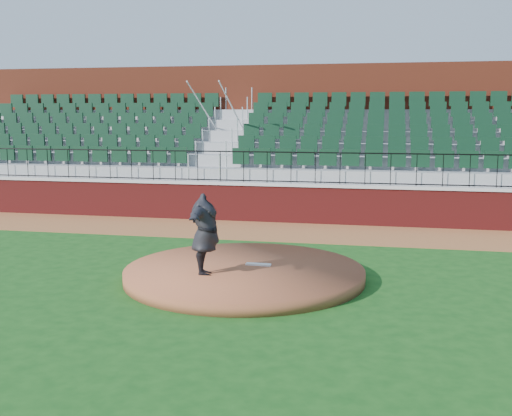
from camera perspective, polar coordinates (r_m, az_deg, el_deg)
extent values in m
plane|color=#144513|center=(13.51, -1.32, -6.41)|extent=(90.00, 90.00, 0.00)
cube|color=brown|center=(18.67, 2.48, -2.15)|extent=(34.00, 3.20, 0.01)
cube|color=maroon|center=(20.13, 3.24, 0.35)|extent=(34.00, 0.35, 1.20)
cube|color=#B7B7B7|center=(20.05, 3.26, 2.19)|extent=(34.00, 0.45, 0.10)
cube|color=maroon|center=(25.40, 5.19, 6.93)|extent=(34.00, 0.50, 5.50)
cylinder|color=brown|center=(13.31, -1.08, -6.08)|extent=(5.15, 5.15, 0.25)
cube|color=white|center=(13.49, 0.22, -5.25)|extent=(0.56, 0.15, 0.04)
imported|color=black|center=(12.61, -4.75, -2.43)|extent=(0.86, 2.13, 1.68)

